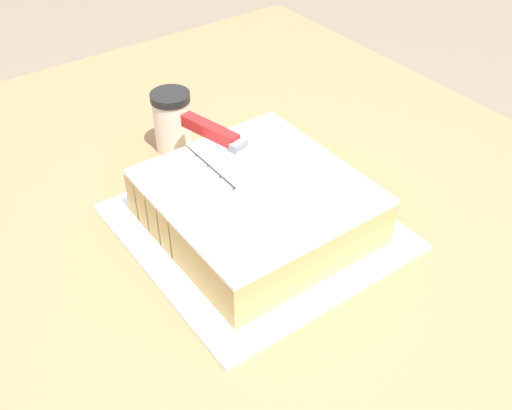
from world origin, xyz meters
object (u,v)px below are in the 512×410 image
Objects in this scene: cake_board at (256,226)px; cake at (259,205)px; knife at (224,138)px; coffee_cup at (173,121)px.

cake reaches higher than cake_board.
knife reaches higher than cake.
coffee_cup is (-0.16, -0.01, -0.04)m from knife.
cake_board is 0.05m from cake.
cake_board is at bearing -136.10° from cake.
knife is 0.16m from coffee_cup.
knife is at bearing 168.96° from cake_board.
cake is 2.67× the size of coffee_cup.
cake_board is at bearing -24.53° from knife.
knife is at bearing 5.22° from coffee_cup.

